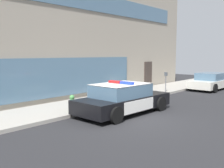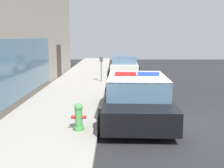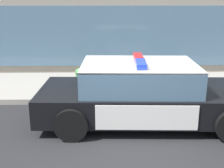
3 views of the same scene
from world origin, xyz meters
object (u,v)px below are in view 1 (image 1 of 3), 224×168
object	(u,v)px
car_down_street	(211,81)
parking_meter	(166,78)
fire_hydrant	(72,103)
police_cruiser	(123,99)

from	to	relation	value
car_down_street	parking_meter	bearing A→B (deg)	163.82
fire_hydrant	car_down_street	size ratio (longest dim) A/B	0.17
car_down_street	parking_meter	world-z (taller)	parking_meter
fire_hydrant	parking_meter	size ratio (longest dim) A/B	0.54
police_cruiser	fire_hydrant	bearing A→B (deg)	136.45
fire_hydrant	parking_meter	world-z (taller)	parking_meter
police_cruiser	parking_meter	world-z (taller)	police_cruiser
police_cruiser	parking_meter	xyz separation A→B (m)	(6.36, 1.40, 0.40)
police_cruiser	parking_meter	bearing A→B (deg)	14.21
fire_hydrant	police_cruiser	bearing A→B (deg)	-45.38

